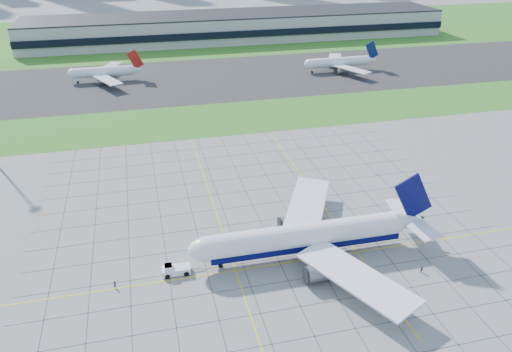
{
  "coord_description": "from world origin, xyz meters",
  "views": [
    {
      "loc": [
        -26.21,
        -86.39,
        66.68
      ],
      "look_at": [
        1.65,
        26.92,
        7.0
      ],
      "focal_mm": 35.0,
      "sensor_mm": 36.0,
      "label": 1
    }
  ],
  "objects_px": {
    "pushback_tug": "(175,270)",
    "crew_near": "(115,284)",
    "airliner": "(307,237)",
    "distant_jet_2": "(340,62)",
    "crew_far": "(422,270)",
    "distant_jet_1": "(105,72)"
  },
  "relations": [
    {
      "from": "crew_near",
      "to": "distant_jet_2",
      "type": "distance_m",
      "value": 180.17
    },
    {
      "from": "crew_far",
      "to": "distant_jet_1",
      "type": "xyz_separation_m",
      "value": [
        -68.47,
        163.96,
        3.71
      ]
    },
    {
      "from": "airliner",
      "to": "distant_jet_1",
      "type": "distance_m",
      "value": 158.95
    },
    {
      "from": "crew_near",
      "to": "crew_far",
      "type": "relative_size",
      "value": 1.12
    },
    {
      "from": "airliner",
      "to": "distant_jet_2",
      "type": "xyz_separation_m",
      "value": [
        66.41,
        142.74,
        -0.34
      ]
    },
    {
      "from": "crew_near",
      "to": "distant_jet_1",
      "type": "bearing_deg",
      "value": 28.67
    },
    {
      "from": "pushback_tug",
      "to": "distant_jet_2",
      "type": "bearing_deg",
      "value": 56.51
    },
    {
      "from": "crew_near",
      "to": "distant_jet_2",
      "type": "xyz_separation_m",
      "value": [
        107.92,
        144.22,
        3.62
      ]
    },
    {
      "from": "crew_near",
      "to": "crew_far",
      "type": "height_order",
      "value": "crew_near"
    },
    {
      "from": "pushback_tug",
      "to": "crew_near",
      "type": "relative_size",
      "value": 5.01
    },
    {
      "from": "airliner",
      "to": "distant_jet_2",
      "type": "distance_m",
      "value": 157.43
    },
    {
      "from": "crew_far",
      "to": "pushback_tug",
      "type": "bearing_deg",
      "value": 178.79
    },
    {
      "from": "airliner",
      "to": "crew_far",
      "type": "height_order",
      "value": "airliner"
    },
    {
      "from": "crew_far",
      "to": "crew_near",
      "type": "bearing_deg",
      "value": -177.14
    },
    {
      "from": "airliner",
      "to": "distant_jet_1",
      "type": "bearing_deg",
      "value": 107.44
    },
    {
      "from": "crew_far",
      "to": "distant_jet_2",
      "type": "xyz_separation_m",
      "value": [
        44.59,
        154.74,
        3.71
      ]
    },
    {
      "from": "airliner",
      "to": "distant_jet_2",
      "type": "relative_size",
      "value": 1.33
    },
    {
      "from": "crew_near",
      "to": "crew_far",
      "type": "xyz_separation_m",
      "value": [
        63.33,
        -10.52,
        -0.09
      ]
    },
    {
      "from": "airliner",
      "to": "distant_jet_1",
      "type": "xyz_separation_m",
      "value": [
        -46.65,
        151.96,
        -0.34
      ]
    },
    {
      "from": "pushback_tug",
      "to": "crew_far",
      "type": "height_order",
      "value": "pushback_tug"
    },
    {
      "from": "crew_far",
      "to": "distant_jet_2",
      "type": "height_order",
      "value": "distant_jet_2"
    },
    {
      "from": "distant_jet_1",
      "to": "distant_jet_2",
      "type": "xyz_separation_m",
      "value": [
        113.06,
        -9.22,
        0.0
      ]
    }
  ]
}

